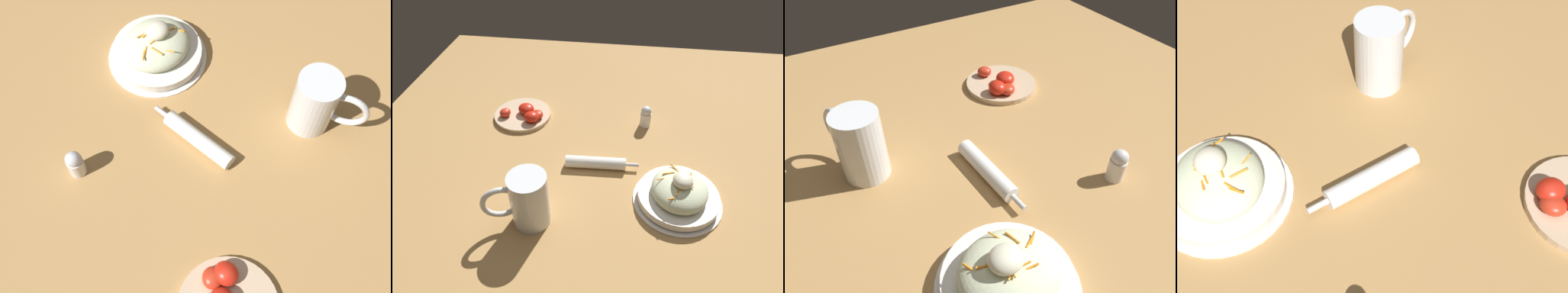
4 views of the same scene
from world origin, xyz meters
TOP-DOWN VIEW (x-y plane):
  - ground_plane at (0.00, 0.00)m, footprint 1.43×1.43m
  - salad_plate at (-0.15, -0.21)m, footprint 0.22×0.22m
  - beer_mug at (-0.25, 0.13)m, footprint 0.09×0.15m
  - napkin_roll at (-0.05, -0.00)m, footprint 0.04×0.20m
  - salt_shaker at (0.15, -0.13)m, footprint 0.03×0.03m

SIDE VIEW (x-z plane):
  - ground_plane at x=0.00m, z-range 0.00..0.00m
  - napkin_roll at x=-0.05m, z-range 0.00..0.03m
  - salad_plate at x=-0.15m, z-range -0.02..0.08m
  - salt_shaker at x=0.15m, z-range 0.00..0.07m
  - beer_mug at x=-0.25m, z-range -0.01..0.13m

